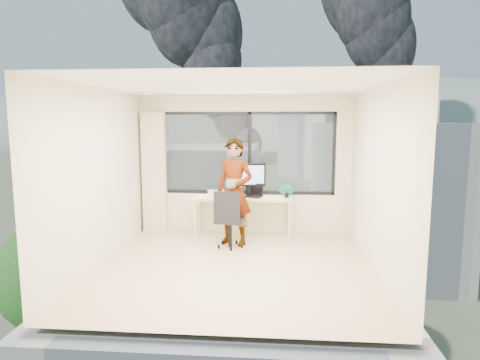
# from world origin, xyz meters

# --- Properties ---
(floor) EXTENTS (4.00, 4.00, 0.01)m
(floor) POSITION_xyz_m (0.00, 0.00, 0.00)
(floor) COLOR beige
(floor) RESTS_ON ground
(ceiling) EXTENTS (4.00, 4.00, 0.01)m
(ceiling) POSITION_xyz_m (0.00, 0.00, 2.60)
(ceiling) COLOR white
(ceiling) RESTS_ON ground
(wall_front) EXTENTS (4.00, 0.01, 2.60)m
(wall_front) POSITION_xyz_m (0.00, -2.00, 1.30)
(wall_front) COLOR beige
(wall_front) RESTS_ON ground
(wall_left) EXTENTS (0.01, 4.00, 2.60)m
(wall_left) POSITION_xyz_m (-2.00, 0.00, 1.30)
(wall_left) COLOR beige
(wall_left) RESTS_ON ground
(wall_right) EXTENTS (0.01, 4.00, 2.60)m
(wall_right) POSITION_xyz_m (2.00, 0.00, 1.30)
(wall_right) COLOR beige
(wall_right) RESTS_ON ground
(window_wall) EXTENTS (3.30, 0.16, 1.55)m
(window_wall) POSITION_xyz_m (0.05, 2.00, 1.52)
(window_wall) COLOR black
(window_wall) RESTS_ON ground
(curtain) EXTENTS (0.45, 0.14, 2.30)m
(curtain) POSITION_xyz_m (-1.72, 1.88, 1.15)
(curtain) COLOR beige
(curtain) RESTS_ON floor
(desk) EXTENTS (1.80, 0.60, 0.75)m
(desk) POSITION_xyz_m (0.00, 1.66, 0.38)
(desk) COLOR beige
(desk) RESTS_ON floor
(chair) EXTENTS (0.59, 0.59, 1.01)m
(chair) POSITION_xyz_m (-0.16, 0.96, 0.51)
(chair) COLOR black
(chair) RESTS_ON floor
(person) EXTENTS (0.78, 0.66, 1.83)m
(person) POSITION_xyz_m (-0.11, 1.16, 0.92)
(person) COLOR #2D2D33
(person) RESTS_ON floor
(monitor) EXTENTS (0.63, 0.28, 0.61)m
(monitor) POSITION_xyz_m (0.11, 1.74, 1.06)
(monitor) COLOR black
(monitor) RESTS_ON desk
(game_console) EXTENTS (0.39, 0.36, 0.08)m
(game_console) POSITION_xyz_m (-0.53, 1.91, 0.79)
(game_console) COLOR white
(game_console) RESTS_ON desk
(laptop) EXTENTS (0.43, 0.44, 0.22)m
(laptop) POSITION_xyz_m (0.17, 1.64, 0.86)
(laptop) COLOR black
(laptop) RESTS_ON desk
(cellphone) EXTENTS (0.13, 0.08, 0.01)m
(cellphone) POSITION_xyz_m (-0.29, 1.61, 0.76)
(cellphone) COLOR black
(cellphone) RESTS_ON desk
(pen_cup) EXTENTS (0.07, 0.07, 0.09)m
(pen_cup) POSITION_xyz_m (0.80, 1.62, 0.79)
(pen_cup) COLOR black
(pen_cup) RESTS_ON desk
(handbag) EXTENTS (0.32, 0.23, 0.22)m
(handbag) POSITION_xyz_m (0.80, 1.85, 0.86)
(handbag) COLOR #0B4541
(handbag) RESTS_ON desk
(exterior_ground) EXTENTS (400.00, 400.00, 0.04)m
(exterior_ground) POSITION_xyz_m (0.00, 120.00, -14.00)
(exterior_ground) COLOR #515B3D
(exterior_ground) RESTS_ON ground
(near_bldg_a) EXTENTS (16.00, 12.00, 14.00)m
(near_bldg_a) POSITION_xyz_m (-9.00, 30.00, -7.00)
(near_bldg_a) COLOR beige
(near_bldg_a) RESTS_ON exterior_ground
(near_bldg_b) EXTENTS (14.00, 13.00, 16.00)m
(near_bldg_b) POSITION_xyz_m (12.00, 38.00, -6.00)
(near_bldg_b) COLOR white
(near_bldg_b) RESTS_ON exterior_ground
(far_tower_a) EXTENTS (14.00, 14.00, 28.00)m
(far_tower_a) POSITION_xyz_m (-35.00, 95.00, 0.00)
(far_tower_a) COLOR silver
(far_tower_a) RESTS_ON exterior_ground
(far_tower_b) EXTENTS (13.00, 13.00, 30.00)m
(far_tower_b) POSITION_xyz_m (8.00, 120.00, 1.00)
(far_tower_b) COLOR silver
(far_tower_b) RESTS_ON exterior_ground
(far_tower_c) EXTENTS (15.00, 15.00, 26.00)m
(far_tower_c) POSITION_xyz_m (45.00, 140.00, -1.00)
(far_tower_c) COLOR silver
(far_tower_c) RESTS_ON exterior_ground
(far_tower_d) EXTENTS (16.00, 14.00, 22.00)m
(far_tower_d) POSITION_xyz_m (-60.00, 150.00, -3.00)
(far_tower_d) COLOR silver
(far_tower_d) RESTS_ON exterior_ground
(hill_a) EXTENTS (288.00, 216.00, 90.00)m
(hill_a) POSITION_xyz_m (-120.00, 320.00, -14.00)
(hill_a) COLOR slate
(hill_a) RESTS_ON exterior_ground
(hill_b) EXTENTS (300.00, 220.00, 96.00)m
(hill_b) POSITION_xyz_m (100.00, 320.00, -14.00)
(hill_b) COLOR slate
(hill_b) RESTS_ON exterior_ground
(tree_a) EXTENTS (7.00, 7.00, 8.00)m
(tree_a) POSITION_xyz_m (-16.00, 22.00, -10.00)
(tree_a) COLOR #224D19
(tree_a) RESTS_ON exterior_ground
(tree_b) EXTENTS (7.60, 7.60, 9.00)m
(tree_b) POSITION_xyz_m (4.00, 18.00, -9.50)
(tree_b) COLOR #224D19
(tree_b) RESTS_ON exterior_ground
(tree_c) EXTENTS (8.40, 8.40, 10.00)m
(tree_c) POSITION_xyz_m (22.00, 40.00, -9.00)
(tree_c) COLOR #224D19
(tree_c) RESTS_ON exterior_ground
(smoke_plume_a) EXTENTS (40.00, 24.00, 90.00)m
(smoke_plume_a) POSITION_xyz_m (-10.00, 150.00, 39.00)
(smoke_plume_a) COLOR black
(smoke_plume_a) RESTS_ON exterior_ground
(smoke_plume_b) EXTENTS (30.00, 18.00, 70.00)m
(smoke_plume_b) POSITION_xyz_m (55.00, 170.00, 27.00)
(smoke_plume_b) COLOR black
(smoke_plume_b) RESTS_ON exterior_ground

